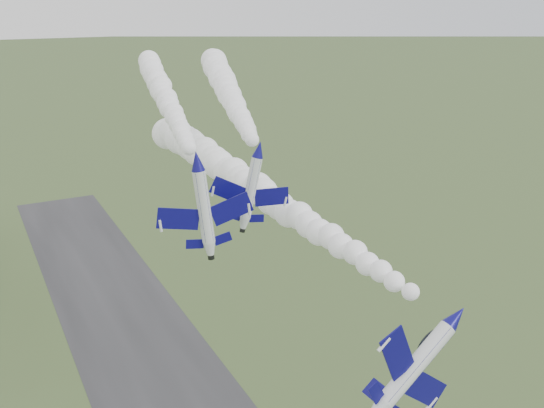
{
  "coord_description": "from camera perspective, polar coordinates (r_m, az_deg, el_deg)",
  "views": [
    {
      "loc": [
        -23.98,
        -40.1,
        63.65
      ],
      "look_at": [
        6.02,
        17.51,
        41.26
      ],
      "focal_mm": 40.0,
      "sensor_mm": 36.0,
      "label": 1
    }
  ],
  "objects": [
    {
      "name": "jet_lead",
      "position": [
        58.83,
        17.05,
        -10.15
      ],
      "size": [
        7.15,
        13.74,
        9.06
      ],
      "rotation": [
        0.0,
        0.91,
        0.06
      ],
      "color": "white"
    },
    {
      "name": "smoke_trail_jet_lead",
      "position": [
        87.79,
        -1.89,
        1.67
      ],
      "size": [
        10.09,
        74.09,
        5.93
      ],
      "primitive_type": null,
      "rotation": [
        0.0,
        0.0,
        0.06
      ],
      "color": "white"
    },
    {
      "name": "jet_pair_left",
      "position": [
        67.7,
        -7.06,
        4.08
      ],
      "size": [
        11.19,
        13.2,
        3.32
      ],
      "rotation": [
        0.0,
        -0.1,
        -0.21
      ],
      "color": "white"
    },
    {
      "name": "smoke_trail_jet_pair_left",
      "position": [
        102.46,
        -10.18,
        10.2
      ],
      "size": [
        18.08,
        64.33,
        4.44
      ],
      "primitive_type": null,
      "rotation": [
        0.0,
        0.0,
        -0.21
      ],
      "color": "white"
    },
    {
      "name": "jet_pair_right",
      "position": [
        71.88,
        -1.22,
        5.17
      ],
      "size": [
        9.61,
        11.4,
        3.31
      ],
      "rotation": [
        0.0,
        0.21,
        -0.3
      ],
      "color": "white"
    },
    {
      "name": "smoke_trail_jet_pair_right",
      "position": [
        106.35,
        -4.22,
        10.73
      ],
      "size": [
        24.8,
        64.95,
        5.25
      ],
      "primitive_type": null,
      "rotation": [
        0.0,
        0.0,
        -0.3
      ],
      "color": "white"
    }
  ]
}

